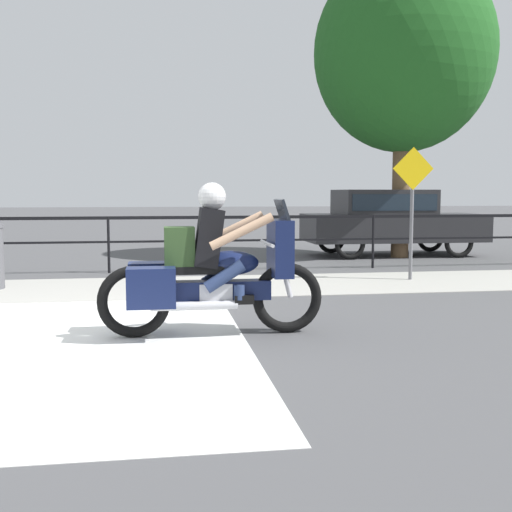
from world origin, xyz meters
TOP-DOWN VIEW (x-y plane):
  - ground_plane at (0.00, 0.00)m, footprint 120.00×120.00m
  - sidewalk_band at (0.00, 3.40)m, footprint 44.00×2.40m
  - crosswalk_band at (0.16, -0.20)m, footprint 3.20×6.00m
  - fence_railing at (0.00, 5.37)m, footprint 36.00×0.05m
  - motorcycle at (1.42, -0.12)m, footprint 2.35×0.76m
  - parked_car at (6.32, 7.75)m, footprint 4.16×1.69m
  - street_sign at (5.16, 3.60)m, footprint 0.71×0.06m
  - tree_behind_sign at (6.42, 7.33)m, footprint 4.03×4.03m

SIDE VIEW (x-z plane):
  - ground_plane at x=0.00m, z-range 0.00..0.00m
  - crosswalk_band at x=0.16m, z-range 0.00..0.01m
  - sidewalk_band at x=0.00m, z-range 0.00..0.01m
  - motorcycle at x=1.42m, z-range -0.11..1.49m
  - fence_railing at x=0.00m, z-range 0.30..1.36m
  - parked_car at x=6.32m, z-range 0.12..1.67m
  - street_sign at x=5.16m, z-range 0.29..2.54m
  - tree_behind_sign at x=6.42m, z-range 1.18..8.01m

